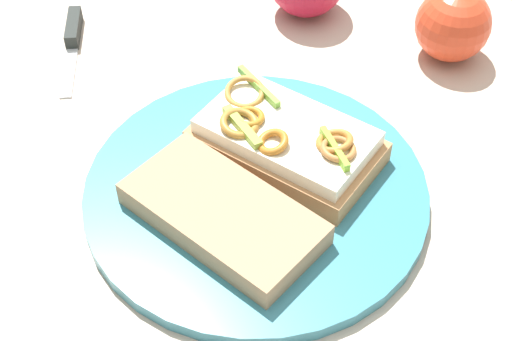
{
  "coord_description": "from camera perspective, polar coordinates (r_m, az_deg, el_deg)",
  "views": [
    {
      "loc": [
        -0.05,
        -0.41,
        0.48
      ],
      "look_at": [
        0.0,
        0.0,
        0.03
      ],
      "focal_mm": 52.68,
      "sensor_mm": 36.0,
      "label": 1
    }
  ],
  "objects": [
    {
      "name": "plate",
      "position": [
        0.63,
        0.0,
        -1.63
      ],
      "size": [
        0.29,
        0.29,
        0.01
      ],
      "primitive_type": "cylinder",
      "color": "teal",
      "rests_on": "ground_plane"
    },
    {
      "name": "knife",
      "position": [
        0.81,
        -13.76,
        9.77
      ],
      "size": [
        0.02,
        0.13,
        0.02
      ],
      "rotation": [
        0.0,
        0.0,
        4.66
      ],
      "color": "silver",
      "rests_on": "ground_plane"
    },
    {
      "name": "bread_slice_side",
      "position": [
        0.59,
        -2.53,
        -3.3
      ],
      "size": [
        0.17,
        0.17,
        0.02
      ],
      "primitive_type": "cube",
      "rotation": [
        0.0,
        0.0,
        5.45
      ],
      "color": "tan",
      "rests_on": "plate"
    },
    {
      "name": "sandwich",
      "position": [
        0.64,
        2.28,
        2.34
      ],
      "size": [
        0.17,
        0.17,
        0.05
      ],
      "rotation": [
        0.0,
        0.0,
        5.55
      ],
      "color": "tan",
      "rests_on": "plate"
    },
    {
      "name": "apple_2",
      "position": [
        0.77,
        14.73,
        10.69
      ],
      "size": [
        0.1,
        0.1,
        0.07
      ],
      "primitive_type": "sphere",
      "rotation": [
        0.0,
        0.0,
        5.8
      ],
      "color": "red",
      "rests_on": "ground_plane"
    },
    {
      "name": "ground_plane",
      "position": [
        0.63,
        0.0,
        -2.0
      ],
      "size": [
        2.0,
        2.0,
        0.0
      ],
      "primitive_type": "plane",
      "color": "#C3AB98",
      "rests_on": "ground"
    }
  ]
}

